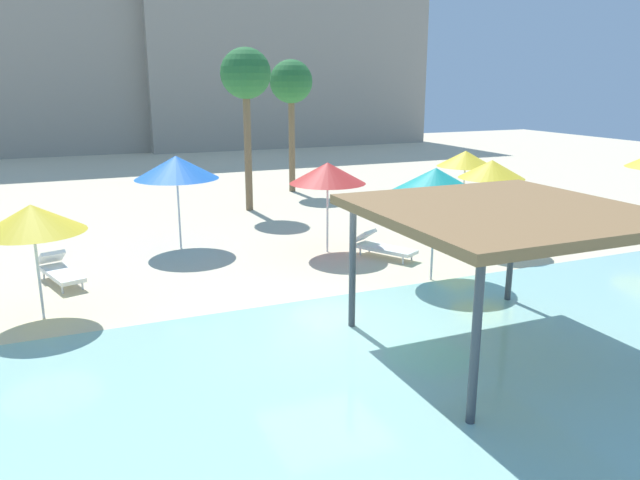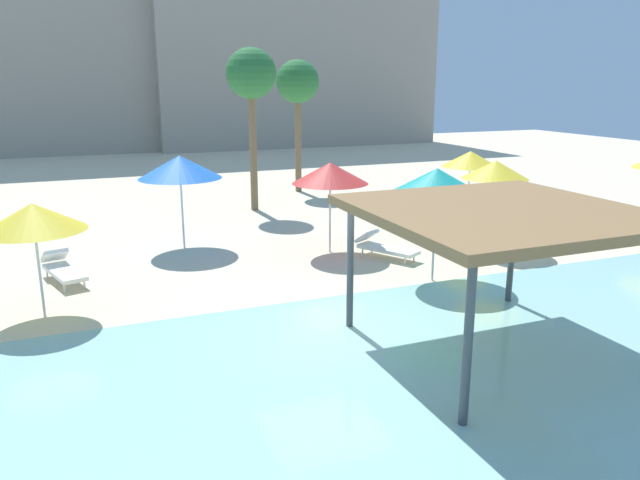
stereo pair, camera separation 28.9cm
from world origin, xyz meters
The scene contains 15 objects.
ground_plane centered at (0.00, 0.00, 0.00)m, with size 80.00×80.00×0.00m, color beige.
lagoon_water centered at (0.00, -5.25, 0.02)m, with size 44.00×13.50×0.04m, color #99D1C6.
shade_pavilion centered at (2.50, -2.29, 2.61)m, with size 4.72×4.72×2.77m.
beach_umbrella_teal_0 centered at (3.75, 1.76, 2.55)m, with size 2.38×2.38×2.88m.
beach_umbrella_yellow_1 centered at (-5.39, 2.82, 2.19)m, with size 2.14×2.14×2.49m.
beach_umbrella_yellow_3 centered at (8.12, 6.51, 2.35)m, with size 1.94×1.94×2.62m.
beach_umbrella_red_4 centered at (2.37, 5.23, 2.36)m, with size 2.23×2.23×2.67m.
beach_umbrella_yellow_6 centered at (7.02, 3.72, 2.41)m, with size 1.95×1.95×2.68m.
beach_umbrella_blue_7 centered at (-1.59, 7.32, 2.47)m, with size 2.47×2.47×2.82m.
lounge_chair_0 centered at (3.56, 4.09, 0.33)m, with size 1.44×1.95×0.74m.
lounge_chair_2 centered at (-5.02, 5.24, 0.33)m, with size 1.13×1.99×0.74m.
palm_tree_0 centered at (5.02, 15.23, 4.78)m, with size 1.90×1.90×5.86m.
palm_tree_3 centered at (1.99, 11.97, 5.07)m, with size 1.90×1.90×6.16m.
hotel_block_0 centered at (-6.72, 37.83, 8.82)m, with size 21.51×8.33×17.65m, color #9E9384.
hotel_block_1 centered at (12.16, 36.63, 8.24)m, with size 21.67×8.39×16.47m, color #9E9384.
Camera 1 is at (-4.76, -10.90, 4.97)m, focal length 34.40 mm.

